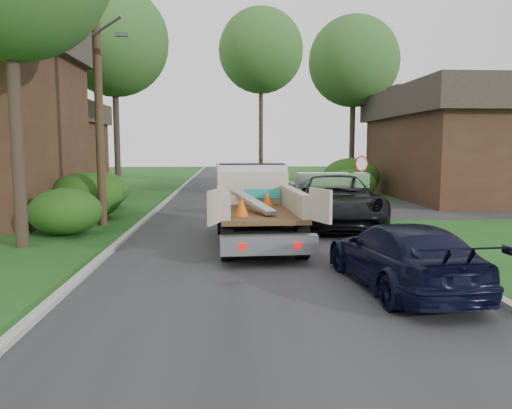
{
  "coord_description": "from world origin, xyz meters",
  "views": [
    {
      "loc": [
        -0.89,
        -13.46,
        2.86
      ],
      "look_at": [
        -0.08,
        0.87,
        1.2
      ],
      "focal_mm": 35.0,
      "sensor_mm": 36.0,
      "label": 1
    }
  ],
  "objects_px": {
    "house_left_far": "(45,144)",
    "navy_suv": "(401,256)",
    "tree_right_far": "(354,62)",
    "tree_left_far": "(114,42)",
    "tree_center_far": "(261,51)",
    "utility_pole": "(98,82)",
    "black_pickup": "(334,200)",
    "flatbed_truck": "(253,198)",
    "house_right": "(475,142)",
    "stop_sign": "(361,171)"
  },
  "relations": [
    {
      "from": "house_left_far",
      "to": "navy_suv",
      "type": "relative_size",
      "value": 1.63
    },
    {
      "from": "tree_right_far",
      "to": "navy_suv",
      "type": "height_order",
      "value": "tree_right_far"
    },
    {
      "from": "tree_left_far",
      "to": "tree_center_far",
      "type": "height_order",
      "value": "tree_center_far"
    },
    {
      "from": "utility_pole",
      "to": "tree_left_far",
      "type": "xyz_separation_m",
      "value": [
        -2.02,
        12.02,
        3.81
      ]
    },
    {
      "from": "utility_pole",
      "to": "house_left_far",
      "type": "relative_size",
      "value": 1.32
    },
    {
      "from": "house_left_far",
      "to": "black_pickup",
      "type": "distance_m",
      "value": 24.15
    },
    {
      "from": "utility_pole",
      "to": "black_pickup",
      "type": "distance_m",
      "value": 9.5
    },
    {
      "from": "navy_suv",
      "to": "black_pickup",
      "type": "bearing_deg",
      "value": -98.24
    },
    {
      "from": "utility_pole",
      "to": "flatbed_truck",
      "type": "xyz_separation_m",
      "value": [
        5.39,
        -3.01,
        -3.9
      ]
    },
    {
      "from": "tree_left_far",
      "to": "flatbed_truck",
      "type": "height_order",
      "value": "tree_left_far"
    },
    {
      "from": "house_right",
      "to": "black_pickup",
      "type": "relative_size",
      "value": 1.93
    },
    {
      "from": "house_left_far",
      "to": "house_right",
      "type": "relative_size",
      "value": 0.58
    },
    {
      "from": "black_pickup",
      "to": "utility_pole",
      "type": "bearing_deg",
      "value": -176.99
    },
    {
      "from": "house_left_far",
      "to": "flatbed_truck",
      "type": "xyz_separation_m",
      "value": [
        13.41,
        -20.03,
        -1.78
      ]
    },
    {
      "from": "tree_center_far",
      "to": "black_pickup",
      "type": "distance_m",
      "value": 27.43
    },
    {
      "from": "utility_pole",
      "to": "tree_center_far",
      "type": "xyz_separation_m",
      "value": [
        7.48,
        25.02,
        5.81
      ]
    },
    {
      "from": "flatbed_truck",
      "to": "black_pickup",
      "type": "height_order",
      "value": "flatbed_truck"
    },
    {
      "from": "flatbed_truck",
      "to": "tree_right_far",
      "type": "bearing_deg",
      "value": 64.69
    },
    {
      "from": "house_right",
      "to": "tree_right_far",
      "type": "relative_size",
      "value": 1.13
    },
    {
      "from": "house_right",
      "to": "flatbed_truck",
      "type": "height_order",
      "value": "house_right"
    },
    {
      "from": "stop_sign",
      "to": "tree_center_far",
      "type": "height_order",
      "value": "tree_center_far"
    },
    {
      "from": "house_right",
      "to": "house_left_far",
      "type": "bearing_deg",
      "value": 163.2
    },
    {
      "from": "utility_pole",
      "to": "tree_center_far",
      "type": "distance_m",
      "value": 26.75
    },
    {
      "from": "house_left_far",
      "to": "house_right",
      "type": "bearing_deg",
      "value": -16.8
    },
    {
      "from": "tree_right_far",
      "to": "flatbed_truck",
      "type": "height_order",
      "value": "tree_right_far"
    },
    {
      "from": "stop_sign",
      "to": "navy_suv",
      "type": "xyz_separation_m",
      "value": [
        -2.6,
        -12.77,
        -1.1
      ]
    },
    {
      "from": "house_left_far",
      "to": "black_pickup",
      "type": "xyz_separation_m",
      "value": [
        16.51,
        -17.5,
        -2.12
      ]
    },
    {
      "from": "tree_center_far",
      "to": "navy_suv",
      "type": "distance_m",
      "value": 35.31
    },
    {
      "from": "tree_center_far",
      "to": "black_pickup",
      "type": "bearing_deg",
      "value": -87.74
    },
    {
      "from": "stop_sign",
      "to": "utility_pole",
      "type": "bearing_deg",
      "value": -159.38
    },
    {
      "from": "tree_center_far",
      "to": "house_right",
      "type": "bearing_deg",
      "value": -55.49
    },
    {
      "from": "house_right",
      "to": "black_pickup",
      "type": "distance_m",
      "value": 13.97
    },
    {
      "from": "stop_sign",
      "to": "tree_right_far",
      "type": "bearing_deg",
      "value": 78.19
    },
    {
      "from": "stop_sign",
      "to": "utility_pole",
      "type": "height_order",
      "value": "utility_pole"
    },
    {
      "from": "utility_pole",
      "to": "house_right",
      "type": "distance_m",
      "value": 20.66
    },
    {
      "from": "stop_sign",
      "to": "house_right",
      "type": "xyz_separation_m",
      "value": [
        7.8,
        5.0,
        1.38
      ]
    },
    {
      "from": "utility_pole",
      "to": "house_right",
      "type": "bearing_deg",
      "value": 26.01
    },
    {
      "from": "house_left_far",
      "to": "utility_pole",
      "type": "bearing_deg",
      "value": -64.77
    },
    {
      "from": "black_pickup",
      "to": "navy_suv",
      "type": "bearing_deg",
      "value": -86.57
    },
    {
      "from": "black_pickup",
      "to": "navy_suv",
      "type": "xyz_separation_m",
      "value": [
        -0.41,
        -8.27,
        -0.26
      ]
    },
    {
      "from": "tree_left_far",
      "to": "tree_right_far",
      "type": "distance_m",
      "value": 15.31
    },
    {
      "from": "tree_right_far",
      "to": "black_pickup",
      "type": "height_order",
      "value": "tree_right_far"
    },
    {
      "from": "tree_right_far",
      "to": "navy_suv",
      "type": "bearing_deg",
      "value": -101.65
    },
    {
      "from": "stop_sign",
      "to": "black_pickup",
      "type": "bearing_deg",
      "value": -115.97
    },
    {
      "from": "tree_left_far",
      "to": "navy_suv",
      "type": "bearing_deg",
      "value": -64.07
    },
    {
      "from": "house_right",
      "to": "tree_right_far",
      "type": "xyz_separation_m",
      "value": [
        -5.5,
        6.0,
        5.32
      ]
    },
    {
      "from": "house_left_far",
      "to": "navy_suv",
      "type": "xyz_separation_m",
      "value": [
        16.1,
        -25.77,
        -2.38
      ]
    },
    {
      "from": "utility_pole",
      "to": "tree_left_far",
      "type": "height_order",
      "value": "tree_left_far"
    },
    {
      "from": "utility_pole",
      "to": "tree_center_far",
      "type": "bearing_deg",
      "value": 73.35
    },
    {
      "from": "navy_suv",
      "to": "tree_left_far",
      "type": "bearing_deg",
      "value": -69.49
    }
  ]
}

